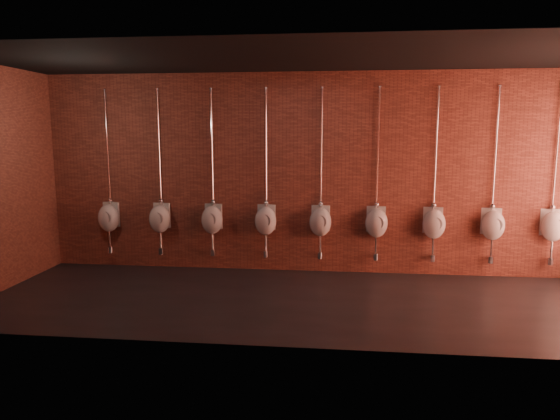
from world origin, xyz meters
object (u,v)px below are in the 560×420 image
Objects in this scene: urinal_0 at (109,217)px; urinal_6 at (434,223)px; urinal_2 at (212,219)px; urinal_5 at (376,222)px; urinal_1 at (160,218)px; urinal_8 at (553,225)px; urinal_3 at (266,220)px; urinal_4 at (320,221)px; urinal_7 at (493,224)px.

urinal_6 is (5.30, 0.00, 0.00)m from urinal_0.
urinal_6 is (3.53, 0.00, 0.00)m from urinal_2.
urinal_0 is 1.00× the size of urinal_5.
urinal_1 is 1.00× the size of urinal_6.
urinal_0 and urinal_8 have the same top height.
urinal_8 is at bearing 0.00° from urinal_3.
urinal_2 is 1.77m from urinal_4.
urinal_7 and urinal_8 have the same top height.
urinal_4 is 1.00× the size of urinal_8.
urinal_6 is (0.88, 0.00, 0.00)m from urinal_5.
urinal_1 and urinal_2 have the same top height.
urinal_8 is at bearing 0.00° from urinal_0.
urinal_1 is 1.00× the size of urinal_4.
urinal_7 is (2.65, 0.00, 0.00)m from urinal_4.
urinal_2 is 1.00× the size of urinal_8.
urinal_0 and urinal_5 have the same top height.
urinal_2 is at bearing 0.00° from urinal_1.
urinal_2 is 1.00× the size of urinal_6.
urinal_6 is (1.77, 0.00, 0.00)m from urinal_4.
urinal_3 is at bearing 180.00° from urinal_8.
urinal_0 and urinal_1 have the same top height.
urinal_2 is at bearing 180.00° from urinal_3.
urinal_0 is 1.00× the size of urinal_8.
urinal_6 is at bearing 0.00° from urinal_5.
urinal_1 is 0.88m from urinal_2.
urinal_3 and urinal_6 have the same top height.
urinal_6 is at bearing 180.00° from urinal_8.
urinal_4 is (3.53, 0.00, 0.00)m from urinal_0.
urinal_1 and urinal_8 have the same top height.
urinal_4 is 1.00× the size of urinal_7.
urinal_7 is (0.88, 0.00, 0.00)m from urinal_6.
urinal_7 is (5.30, 0.00, 0.00)m from urinal_1.
urinal_2 is 0.88m from urinal_3.
urinal_6 is at bearing 0.00° from urinal_4.
urinal_0 is at bearing 180.00° from urinal_5.
urinal_1 and urinal_7 have the same top height.
urinal_4 is (1.77, 0.00, 0.00)m from urinal_2.
urinal_1 is 1.00× the size of urinal_2.
urinal_8 is (7.07, 0.00, 0.00)m from urinal_0.
urinal_5 is 2.65m from urinal_8.
urinal_2 is at bearing 180.00° from urinal_8.
urinal_4 is at bearing 180.00° from urinal_6.
urinal_7 is at bearing 0.00° from urinal_0.
urinal_4 and urinal_5 have the same top height.
urinal_1 and urinal_3 have the same top height.
urinal_2 is 1.00× the size of urinal_3.
urinal_4 is at bearing 180.00° from urinal_5.
urinal_7 is at bearing 0.00° from urinal_4.
urinal_6 is (4.42, 0.00, 0.00)m from urinal_1.
urinal_0 is 2.65m from urinal_3.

